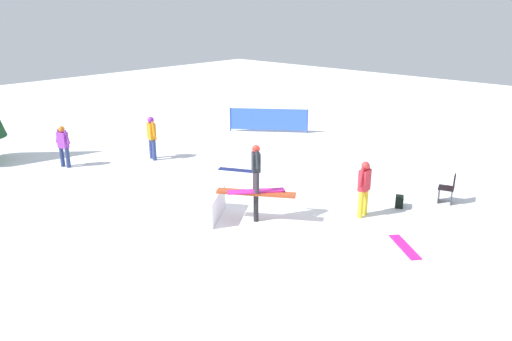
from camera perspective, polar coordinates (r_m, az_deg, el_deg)
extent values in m
plane|color=white|center=(13.77, 0.00, -5.79)|extent=(60.00, 60.00, 0.00)
cylinder|color=black|center=(13.61, 0.00, -4.29)|extent=(0.14, 0.14, 0.79)
cube|color=#A53F1E|center=(13.45, 0.00, -2.59)|extent=(1.97, 1.39, 0.08)
cube|color=white|center=(14.06, -7.79, -3.83)|extent=(2.32, 2.23, 0.72)
cube|color=#CA1E90|center=(13.43, 0.00, -2.37)|extent=(1.20, 1.38, 0.03)
cylinder|color=#302A30|center=(13.21, 0.08, -1.38)|extent=(0.14, 0.14, 0.55)
cylinder|color=#302A30|center=(13.45, -0.08, -1.01)|extent=(0.14, 0.14, 0.55)
cube|color=black|center=(13.16, 0.00, 0.98)|extent=(0.39, 0.37, 0.51)
cylinder|color=black|center=(12.93, 0.13, 1.19)|extent=(0.28, 0.25, 0.46)
cylinder|color=black|center=(13.32, -0.13, 1.72)|extent=(0.28, 0.25, 0.46)
sphere|color=red|center=(13.05, 0.00, 2.49)|extent=(0.21, 0.21, 0.21)
cylinder|color=gold|center=(14.14, 11.86, -3.84)|extent=(0.15, 0.15, 0.77)
cylinder|color=gold|center=(14.37, 12.36, -3.50)|extent=(0.15, 0.15, 0.77)
cube|color=red|center=(14.01, 12.30, -1.08)|extent=(0.25, 0.38, 0.60)
cylinder|color=red|center=(13.78, 11.92, -0.80)|extent=(0.11, 0.21, 0.53)
cylinder|color=red|center=(14.17, 12.74, -0.32)|extent=(0.11, 0.21, 0.53)
sphere|color=red|center=(13.88, 12.42, 0.54)|extent=(0.23, 0.23, 0.23)
cylinder|color=navy|center=(19.33, -20.71, 1.37)|extent=(0.15, 0.15, 0.72)
cylinder|color=navy|center=(19.52, -21.29, 1.46)|extent=(0.15, 0.15, 0.72)
cube|color=purple|center=(19.26, -21.22, 3.27)|extent=(0.40, 0.31, 0.58)
cylinder|color=purple|center=(19.07, -20.80, 3.58)|extent=(0.24, 0.15, 0.52)
cylinder|color=purple|center=(19.38, -21.73, 3.70)|extent=(0.24, 0.15, 0.52)
sphere|color=orange|center=(19.16, -21.36, 4.43)|extent=(0.23, 0.23, 0.23)
cylinder|color=navy|center=(19.31, -11.57, 2.30)|extent=(0.16, 0.16, 0.79)
cylinder|color=navy|center=(19.57, -11.88, 2.50)|extent=(0.16, 0.16, 0.79)
cube|color=orange|center=(19.26, -11.86, 4.42)|extent=(0.42, 0.32, 0.62)
cylinder|color=orange|center=(19.01, -11.64, 4.68)|extent=(0.24, 0.15, 0.55)
cylinder|color=orange|center=(19.44, -12.14, 4.95)|extent=(0.24, 0.15, 0.55)
sphere|color=purple|center=(19.16, -11.95, 5.67)|extent=(0.24, 0.24, 0.24)
cube|color=navy|center=(17.84, -2.01, 0.04)|extent=(1.45, 0.91, 0.02)
cube|color=#D41A94|center=(12.89, 16.63, -8.36)|extent=(1.20, 1.05, 0.02)
cube|color=#3F3F44|center=(15.98, 20.17, -2.60)|extent=(0.15, 0.39, 0.44)
cube|color=#3F3F44|center=(15.96, 21.45, -2.78)|extent=(0.15, 0.39, 0.44)
cube|color=black|center=(15.89, 20.91, -1.88)|extent=(0.55, 0.55, 0.04)
cube|color=black|center=(15.81, 21.72, -1.23)|extent=(0.17, 0.43, 0.40)
cube|color=black|center=(15.21, 16.06, -3.43)|extent=(0.33, 0.37, 0.34)
cylinder|color=blue|center=(23.05, 5.89, 5.60)|extent=(0.06, 0.06, 1.10)
cylinder|color=blue|center=(23.32, -2.94, 5.83)|extent=(0.06, 0.06, 1.10)
cube|color=blue|center=(23.11, 1.45, 5.87)|extent=(2.87, 2.13, 0.99)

